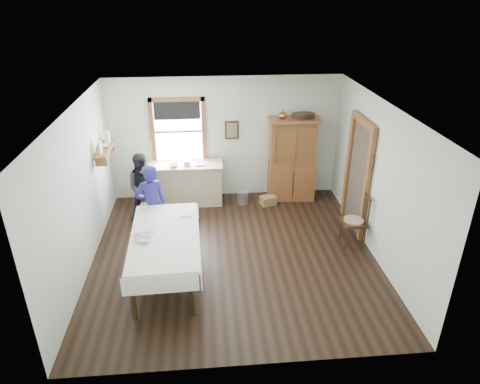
# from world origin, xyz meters

# --- Properties ---
(room) EXTENTS (5.01, 5.01, 2.70)m
(room) POSITION_xyz_m (0.00, 0.00, 1.35)
(room) COLOR black
(room) RESTS_ON ground
(window) EXTENTS (1.18, 0.07, 1.48)m
(window) POSITION_xyz_m (-1.00, 2.47, 1.63)
(window) COLOR white
(window) RESTS_ON room
(doorway) EXTENTS (0.09, 1.14, 2.22)m
(doorway) POSITION_xyz_m (2.46, 0.85, 1.16)
(doorway) COLOR #463D32
(doorway) RESTS_ON room
(wall_shelf) EXTENTS (0.24, 1.00, 0.44)m
(wall_shelf) POSITION_xyz_m (-2.37, 1.54, 1.57)
(wall_shelf) COLOR brown
(wall_shelf) RESTS_ON room
(framed_picture) EXTENTS (0.30, 0.04, 0.40)m
(framed_picture) POSITION_xyz_m (0.15, 2.46, 1.55)
(framed_picture) COLOR black
(framed_picture) RESTS_ON room
(rug_beater) EXTENTS (0.01, 0.27, 0.27)m
(rug_beater) POSITION_xyz_m (2.45, 0.30, 1.72)
(rug_beater) COLOR black
(rug_beater) RESTS_ON room
(work_counter) EXTENTS (1.62, 0.64, 0.92)m
(work_counter) POSITION_xyz_m (-0.89, 2.15, 0.46)
(work_counter) COLOR tan
(work_counter) RESTS_ON room
(china_hutch) EXTENTS (1.12, 0.58, 1.86)m
(china_hutch) POSITION_xyz_m (1.46, 2.18, 0.93)
(china_hutch) COLOR brown
(china_hutch) RESTS_ON room
(dining_table) EXTENTS (1.18, 2.14, 0.84)m
(dining_table) POSITION_xyz_m (-1.14, -0.58, 0.42)
(dining_table) COLOR white
(dining_table) RESTS_ON room
(spindle_chair) EXTENTS (0.47, 0.47, 1.01)m
(spindle_chair) POSITION_xyz_m (2.24, 0.19, 0.50)
(spindle_chair) COLOR black
(spindle_chair) RESTS_ON room
(pail) EXTENTS (0.34, 0.34, 0.29)m
(pail) POSITION_xyz_m (0.35, 2.00, 0.15)
(pail) COLOR #A1A3AA
(pail) RESTS_ON room
(wicker_basket) EXTENTS (0.39, 0.33, 0.19)m
(wicker_basket) POSITION_xyz_m (0.90, 1.89, 0.10)
(wicker_basket) COLOR #926842
(wicker_basket) RESTS_ON room
(woman_blue) EXTENTS (0.62, 0.52, 1.47)m
(woman_blue) POSITION_xyz_m (-1.46, 0.53, 0.73)
(woman_blue) COLOR navy
(woman_blue) RESTS_ON room
(figure_dark) EXTENTS (0.72, 0.60, 1.32)m
(figure_dark) POSITION_xyz_m (-1.70, 1.49, 0.66)
(figure_dark) COLOR black
(figure_dark) RESTS_ON room
(table_cup_a) EXTENTS (0.13, 0.13, 0.11)m
(table_cup_a) POSITION_xyz_m (-1.55, 0.29, 0.90)
(table_cup_a) COLOR white
(table_cup_a) RESTS_ON dining_table
(table_cup_b) EXTENTS (0.13, 0.13, 0.10)m
(table_cup_b) POSITION_xyz_m (-1.55, -0.69, 0.89)
(table_cup_b) COLOR white
(table_cup_b) RESTS_ON dining_table
(table_bowl) EXTENTS (0.29, 0.29, 0.06)m
(table_bowl) POSITION_xyz_m (-1.44, -0.75, 0.87)
(table_bowl) COLOR white
(table_bowl) RESTS_ON dining_table
(counter_book) EXTENTS (0.18, 0.23, 0.02)m
(counter_book) POSITION_xyz_m (-0.67, 2.09, 0.93)
(counter_book) COLOR #71624B
(counter_book) RESTS_ON work_counter
(counter_bowl) EXTENTS (0.22, 0.22, 0.06)m
(counter_bowl) POSITION_xyz_m (-1.11, 2.02, 0.95)
(counter_bowl) COLOR white
(counter_bowl) RESTS_ON work_counter
(shelf_bowl) EXTENTS (0.22, 0.22, 0.05)m
(shelf_bowl) POSITION_xyz_m (-2.37, 1.55, 1.60)
(shelf_bowl) COLOR white
(shelf_bowl) RESTS_ON wall_shelf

